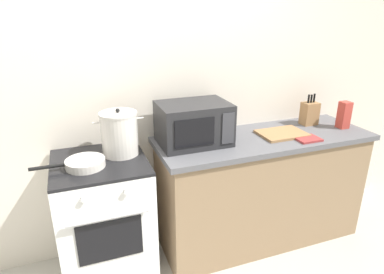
{
  "coord_description": "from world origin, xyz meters",
  "views": [
    {
      "loc": [
        -0.46,
        -1.44,
        1.83
      ],
      "look_at": [
        0.29,
        0.6,
        1.0
      ],
      "focal_mm": 31.22,
      "sensor_mm": 36.0,
      "label": 1
    }
  ],
  "objects_px": {
    "microwave": "(194,124)",
    "oven_mitt": "(308,139)",
    "stove": "(105,221)",
    "cutting_board": "(282,134)",
    "frying_pan": "(84,163)",
    "knife_block": "(310,113)",
    "stock_pot": "(120,133)",
    "pasta_box": "(344,115)"
  },
  "relations": [
    {
      "from": "microwave",
      "to": "pasta_box",
      "type": "relative_size",
      "value": 2.27
    },
    {
      "from": "knife_block",
      "to": "pasta_box",
      "type": "distance_m",
      "value": 0.27
    },
    {
      "from": "stove",
      "to": "cutting_board",
      "type": "xyz_separation_m",
      "value": [
        1.39,
        0.0,
        0.47
      ]
    },
    {
      "from": "frying_pan",
      "to": "knife_block",
      "type": "relative_size",
      "value": 1.68
    },
    {
      "from": "knife_block",
      "to": "oven_mitt",
      "type": "height_order",
      "value": "knife_block"
    },
    {
      "from": "stove",
      "to": "cutting_board",
      "type": "bearing_deg",
      "value": 0.05
    },
    {
      "from": "cutting_board",
      "to": "stock_pot",
      "type": "bearing_deg",
      "value": 176.93
    },
    {
      "from": "stove",
      "to": "oven_mitt",
      "type": "relative_size",
      "value": 5.11
    },
    {
      "from": "cutting_board",
      "to": "oven_mitt",
      "type": "distance_m",
      "value": 0.2
    },
    {
      "from": "frying_pan",
      "to": "knife_block",
      "type": "distance_m",
      "value": 1.85
    },
    {
      "from": "stove",
      "to": "stock_pot",
      "type": "xyz_separation_m",
      "value": [
        0.15,
        0.07,
        0.61
      ]
    },
    {
      "from": "frying_pan",
      "to": "stove",
      "type": "bearing_deg",
      "value": 33.05
    },
    {
      "from": "microwave",
      "to": "stove",
      "type": "bearing_deg",
      "value": -173.38
    },
    {
      "from": "microwave",
      "to": "oven_mitt",
      "type": "distance_m",
      "value": 0.87
    },
    {
      "from": "frying_pan",
      "to": "microwave",
      "type": "bearing_deg",
      "value": 10.15
    },
    {
      "from": "stock_pot",
      "to": "stove",
      "type": "bearing_deg",
      "value": -156.38
    },
    {
      "from": "stove",
      "to": "knife_block",
      "type": "distance_m",
      "value": 1.84
    },
    {
      "from": "pasta_box",
      "to": "oven_mitt",
      "type": "distance_m",
      "value": 0.48
    },
    {
      "from": "stove",
      "to": "cutting_board",
      "type": "height_order",
      "value": "cutting_board"
    },
    {
      "from": "stove",
      "to": "oven_mitt",
      "type": "bearing_deg",
      "value": -6.02
    },
    {
      "from": "stove",
      "to": "frying_pan",
      "type": "height_order",
      "value": "frying_pan"
    },
    {
      "from": "oven_mitt",
      "to": "stove",
      "type": "bearing_deg",
      "value": 173.98
    },
    {
      "from": "oven_mitt",
      "to": "cutting_board",
      "type": "bearing_deg",
      "value": 126.13
    },
    {
      "from": "knife_block",
      "to": "pasta_box",
      "type": "relative_size",
      "value": 1.19
    },
    {
      "from": "frying_pan",
      "to": "oven_mitt",
      "type": "xyz_separation_m",
      "value": [
        1.6,
        -0.1,
        -0.02
      ]
    },
    {
      "from": "stock_pot",
      "to": "oven_mitt",
      "type": "bearing_deg",
      "value": -9.5
    },
    {
      "from": "cutting_board",
      "to": "knife_block",
      "type": "height_order",
      "value": "knife_block"
    },
    {
      "from": "stove",
      "to": "microwave",
      "type": "distance_m",
      "value": 0.92
    },
    {
      "from": "pasta_box",
      "to": "frying_pan",
      "type": "bearing_deg",
      "value": -179.15
    },
    {
      "from": "microwave",
      "to": "knife_block",
      "type": "xyz_separation_m",
      "value": [
        1.07,
        0.06,
        -0.05
      ]
    },
    {
      "from": "frying_pan",
      "to": "microwave",
      "type": "height_order",
      "value": "microwave"
    },
    {
      "from": "microwave",
      "to": "pasta_box",
      "type": "distance_m",
      "value": 1.28
    },
    {
      "from": "oven_mitt",
      "to": "pasta_box",
      "type": "bearing_deg",
      "value": 16.23
    },
    {
      "from": "pasta_box",
      "to": "oven_mitt",
      "type": "bearing_deg",
      "value": -163.77
    },
    {
      "from": "microwave",
      "to": "oven_mitt",
      "type": "relative_size",
      "value": 2.78
    },
    {
      "from": "stove",
      "to": "frying_pan",
      "type": "relative_size",
      "value": 2.08
    },
    {
      "from": "frying_pan",
      "to": "cutting_board",
      "type": "xyz_separation_m",
      "value": [
        1.48,
        0.06,
        -0.02
      ]
    },
    {
      "from": "stove",
      "to": "stock_pot",
      "type": "relative_size",
      "value": 2.78
    },
    {
      "from": "stock_pot",
      "to": "microwave",
      "type": "bearing_deg",
      "value": 1.28
    },
    {
      "from": "stove",
      "to": "frying_pan",
      "type": "bearing_deg",
      "value": -146.95
    },
    {
      "from": "stock_pot",
      "to": "cutting_board",
      "type": "xyz_separation_m",
      "value": [
        1.24,
        -0.07,
        -0.14
      ]
    },
    {
      "from": "knife_block",
      "to": "pasta_box",
      "type": "bearing_deg",
      "value": -39.76
    }
  ]
}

